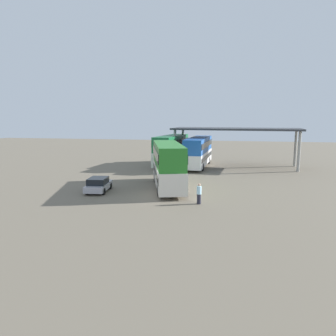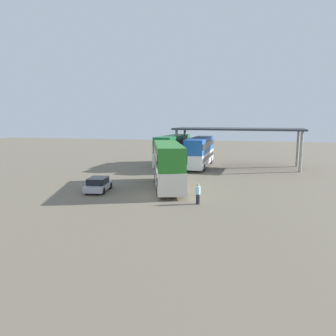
{
  "view_description": "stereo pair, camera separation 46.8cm",
  "coord_description": "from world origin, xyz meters",
  "views": [
    {
      "loc": [
        6.29,
        -26.73,
        6.88
      ],
      "look_at": [
        0.13,
        3.44,
        2.0
      ],
      "focal_mm": 34.1,
      "sensor_mm": 36.0,
      "label": 1
    },
    {
      "loc": [
        6.75,
        -26.64,
        6.88
      ],
      "look_at": [
        0.13,
        3.44,
        2.0
      ],
      "focal_mm": 34.1,
      "sensor_mm": 36.0,
      "label": 2
    }
  ],
  "objects": [
    {
      "name": "double_decker_near_canopy",
      "position": [
        -2.39,
        18.28,
        2.37
      ],
      "size": [
        3.55,
        10.5,
        4.33
      ],
      "rotation": [
        0.0,
        0.0,
        1.46
      ],
      "color": "silver",
      "rests_on": "ground_plane"
    },
    {
      "name": "pedestrian_waiting",
      "position": [
        3.74,
        -1.82,
        0.84
      ],
      "size": [
        0.38,
        0.38,
        1.68
      ],
      "rotation": [
        0.0,
        0.0,
        3.59
      ],
      "color": "#262633",
      "rests_on": "ground_plane"
    },
    {
      "name": "depot_canopy",
      "position": [
        6.61,
        19.23,
        5.04
      ],
      "size": [
        18.02,
        7.36,
        5.42
      ],
      "rotation": [
        0.0,
        0.0,
        -0.08
      ],
      "color": "#33353A",
      "rests_on": "ground_plane"
    },
    {
      "name": "ground_plane",
      "position": [
        0.0,
        0.0,
        0.0
      ],
      "size": [
        140.0,
        140.0,
        0.0
      ],
      "primitive_type": "plane",
      "color": "#6C6352"
    },
    {
      "name": "parked_hatchback",
      "position": [
        -5.95,
        0.61,
        0.67
      ],
      "size": [
        2.19,
        4.04,
        1.35
      ],
      "rotation": [
        0.0,
        0.0,
        1.69
      ],
      "color": "#AFADB7",
      "rests_on": "ground_plane"
    },
    {
      "name": "double_decker_mid_row",
      "position": [
        1.53,
        17.94,
        2.25
      ],
      "size": [
        2.97,
        11.53,
        4.09
      ],
      "rotation": [
        0.0,
        0.0,
        1.53
      ],
      "color": "white",
      "rests_on": "ground_plane"
    },
    {
      "name": "double_decker_main",
      "position": [
        0.12,
        3.45,
        2.4
      ],
      "size": [
        5.25,
        10.43,
        4.39
      ],
      "rotation": [
        0.0,
        0.0,
        1.86
      ],
      "color": "silver",
      "rests_on": "ground_plane"
    }
  ]
}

